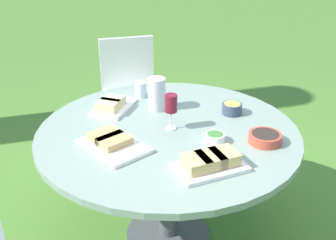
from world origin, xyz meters
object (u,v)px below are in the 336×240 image
at_px(dining_table, 168,145).
at_px(water_pitcher, 157,94).
at_px(wine_glass, 171,105).
at_px(chair_near_left, 130,85).

height_order(dining_table, water_pitcher, water_pitcher).
relative_size(water_pitcher, wine_glass, 0.97).
relative_size(chair_near_left, water_pitcher, 4.57).
bearing_deg(water_pitcher, dining_table, -158.63).
distance_m(chair_near_left, water_pitcher, 0.98).
xyz_separation_m(water_pitcher, wine_glass, (-0.24, -0.12, 0.05)).
xyz_separation_m(dining_table, wine_glass, (0.02, -0.01, 0.23)).
height_order(chair_near_left, water_pitcher, water_pitcher).
distance_m(dining_table, wine_glass, 0.24).
distance_m(dining_table, water_pitcher, 0.34).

